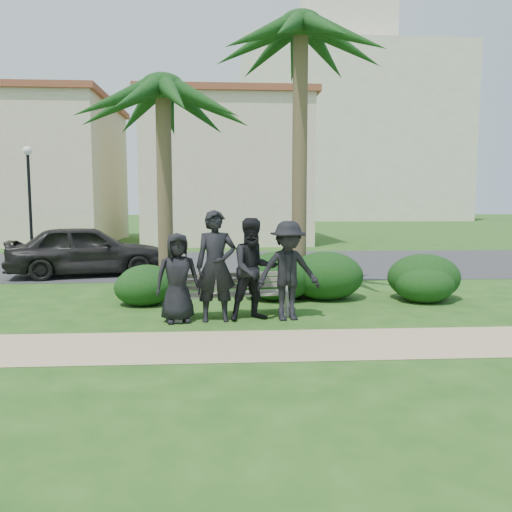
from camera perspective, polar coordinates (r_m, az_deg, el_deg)
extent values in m
plane|color=#1E4C15|center=(9.06, 3.75, -6.87)|extent=(160.00, 160.00, 0.00)
cube|color=tan|center=(7.33, 5.56, -10.00)|extent=(30.00, 1.60, 0.01)
cube|color=#2D2D30|center=(16.92, 0.32, -0.81)|extent=(160.00, 8.00, 0.01)
cube|color=beige|center=(28.92, -25.91, 8.39)|extent=(10.00, 8.00, 7.00)
cube|color=brown|center=(29.33, -26.25, 15.52)|extent=(10.40, 8.40, 0.30)
cube|color=beige|center=(26.80, -3.30, 9.21)|extent=(8.00, 8.00, 7.00)
cube|color=brown|center=(27.24, -3.34, 16.90)|extent=(8.40, 8.40, 0.30)
cube|color=beige|center=(66.01, 9.99, 12.92)|extent=(26.00, 18.00, 20.00)
cube|color=beige|center=(69.78, 10.26, 26.07)|extent=(10.00, 10.00, 12.00)
cylinder|color=black|center=(22.20, -24.42, 5.46)|extent=(0.12, 0.12, 4.00)
sphere|color=white|center=(22.30, -24.66, 10.88)|extent=(0.36, 0.36, 0.36)
cube|color=gray|center=(8.92, -2.64, -4.44)|extent=(2.18, 0.83, 0.04)
cube|color=gray|center=(9.10, -2.66, -2.82)|extent=(2.11, 0.38, 0.25)
cube|color=beige|center=(9.00, -9.00, -5.74)|extent=(0.22, 0.50, 0.39)
cube|color=beige|center=(9.03, 3.72, -5.64)|extent=(0.22, 0.50, 0.39)
imported|color=black|center=(8.57, -8.96, -2.47)|extent=(0.84, 0.65, 1.53)
imported|color=black|center=(8.54, -4.61, -1.16)|extent=(0.73, 0.51, 1.91)
imported|color=black|center=(8.62, -0.25, -1.53)|extent=(1.03, 0.90, 1.77)
imported|color=black|center=(8.63, 3.70, -1.70)|extent=(1.20, 0.82, 1.72)
ellipsoid|color=black|center=(10.69, -12.38, -2.90)|extent=(1.18, 0.98, 0.77)
ellipsoid|color=black|center=(10.20, -12.72, -3.37)|extent=(1.17, 0.96, 0.76)
ellipsoid|color=black|center=(10.50, 2.27, -2.74)|extent=(1.29, 1.06, 0.84)
ellipsoid|color=black|center=(10.53, 2.52, -2.15)|extent=(1.60, 1.32, 1.04)
ellipsoid|color=black|center=(10.80, 18.74, -2.97)|extent=(1.20, 0.99, 0.78)
ellipsoid|color=black|center=(11.12, 18.64, -2.16)|extent=(1.53, 1.26, 1.00)
ellipsoid|color=black|center=(10.69, 7.95, -2.09)|extent=(1.60, 1.32, 1.04)
cylinder|color=brown|center=(10.72, -10.38, 6.93)|extent=(0.32, 0.32, 4.41)
cylinder|color=brown|center=(10.85, 5.00, 10.45)|extent=(0.32, 0.32, 5.72)
imported|color=black|center=(14.72, -18.75, 0.63)|extent=(4.47, 2.64, 1.43)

